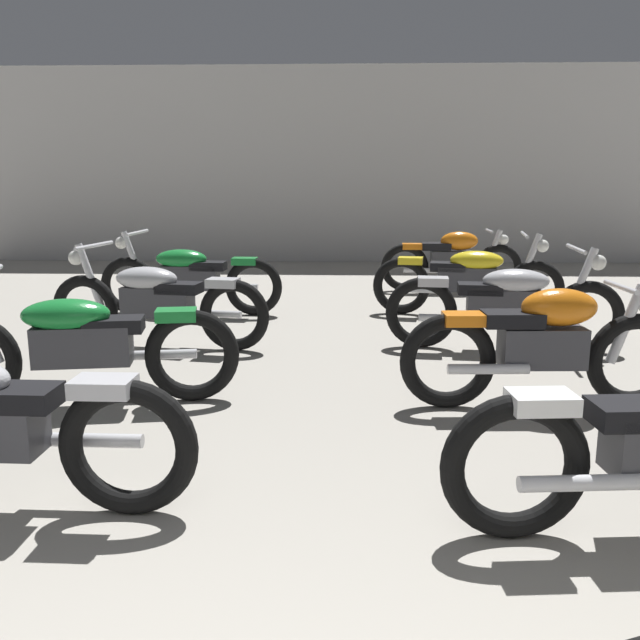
% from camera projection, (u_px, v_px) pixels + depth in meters
% --- Properties ---
extents(back_wall, '(13.23, 0.24, 3.60)m').
position_uv_depth(back_wall, '(336.00, 166.00, 12.80)').
color(back_wall, '#BCBAB7').
rests_on(back_wall, ground).
extents(motorcycle_left_row_2, '(2.16, 0.72, 0.97)m').
position_uv_depth(motorcycle_left_row_2, '(81.00, 343.00, 4.76)').
color(motorcycle_left_row_2, black).
rests_on(motorcycle_left_row_2, ground).
extents(motorcycle_left_row_3, '(2.16, 0.68, 0.97)m').
position_uv_depth(motorcycle_left_row_3, '(156.00, 300.00, 6.41)').
color(motorcycle_left_row_3, black).
rests_on(motorcycle_left_row_3, ground).
extents(motorcycle_left_row_4, '(2.17, 0.68, 0.97)m').
position_uv_depth(motorcycle_left_row_4, '(189.00, 276.00, 7.97)').
color(motorcycle_left_row_4, black).
rests_on(motorcycle_left_row_4, ground).
extents(motorcycle_right_row_2, '(1.97, 0.48, 0.88)m').
position_uv_depth(motorcycle_right_row_2, '(544.00, 344.00, 4.70)').
color(motorcycle_right_row_2, black).
rests_on(motorcycle_right_row_2, ground).
extents(motorcycle_right_row_3, '(2.17, 0.68, 0.97)m').
position_uv_depth(motorcycle_right_row_3, '(505.00, 302.00, 6.29)').
color(motorcycle_right_row_3, black).
rests_on(motorcycle_right_row_3, ground).
extents(motorcycle_right_row_4, '(2.16, 0.68, 0.97)m').
position_uv_depth(motorcycle_right_row_4, '(468.00, 278.00, 7.83)').
color(motorcycle_right_row_4, black).
rests_on(motorcycle_right_row_4, ground).
extents(motorcycle_right_row_5, '(1.97, 0.48, 0.88)m').
position_uv_depth(motorcycle_right_row_5, '(452.00, 259.00, 9.55)').
color(motorcycle_right_row_5, black).
rests_on(motorcycle_right_row_5, ground).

